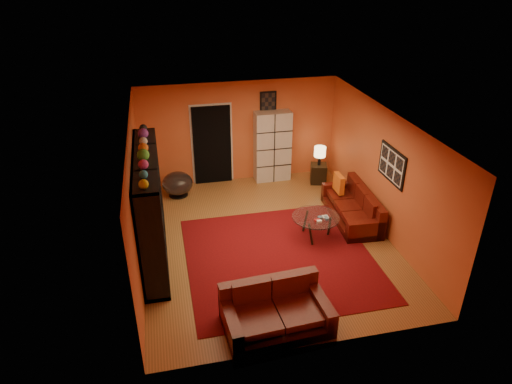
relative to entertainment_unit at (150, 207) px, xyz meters
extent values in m
plane|color=brown|center=(2.27, 0.00, -1.05)|extent=(6.00, 6.00, 0.00)
plane|color=white|center=(2.27, 0.00, 1.55)|extent=(6.00, 6.00, 0.00)
plane|color=#CD582D|center=(2.27, 3.00, 0.25)|extent=(6.00, 0.00, 6.00)
plane|color=#CD582D|center=(2.27, -3.00, 0.25)|extent=(6.00, 0.00, 6.00)
plane|color=#CD582D|center=(-0.23, 0.00, 0.25)|extent=(0.00, 6.00, 6.00)
plane|color=#CD582D|center=(4.78, 0.00, 0.25)|extent=(0.00, 6.00, 6.00)
cube|color=#55090E|center=(2.38, -0.70, -1.04)|extent=(3.60, 3.60, 0.01)
cube|color=black|center=(1.57, 2.96, -0.03)|extent=(0.95, 0.10, 2.04)
cube|color=black|center=(4.75, -0.30, 0.55)|extent=(0.03, 1.00, 0.70)
cube|color=black|center=(3.02, 2.98, 1.00)|extent=(0.42, 0.03, 0.52)
cube|color=black|center=(0.00, 0.00, 0.00)|extent=(0.45, 3.00, 2.10)
imported|color=black|center=(0.05, 0.06, -0.05)|extent=(0.97, 0.13, 0.56)
cube|color=#470D09|center=(4.32, 0.40, -0.89)|extent=(0.92, 2.01, 0.32)
cube|color=#470D09|center=(4.64, 0.39, -0.62)|extent=(0.30, 1.98, 0.85)
cube|color=#470D09|center=(4.27, -0.49, -0.74)|extent=(0.81, 0.23, 0.62)
cube|color=#470D09|center=(4.38, 1.30, -0.74)|extent=(0.81, 0.23, 0.62)
cube|color=#470D09|center=(4.25, -0.13, -0.58)|extent=(0.62, 0.55, 0.12)
cube|color=#470D09|center=(4.29, 0.41, -0.58)|extent=(0.62, 0.55, 0.12)
cube|color=#470D09|center=(4.32, 0.94, -0.58)|extent=(0.62, 0.55, 0.12)
cube|color=#470D09|center=(1.84, -2.50, -0.89)|extent=(1.73, 1.11, 0.32)
cube|color=#470D09|center=(1.81, -2.09, -0.62)|extent=(1.67, 0.29, 0.85)
cube|color=#470D09|center=(2.58, -2.45, -0.74)|extent=(0.25, 1.01, 0.62)
cube|color=#470D09|center=(1.10, -2.55, -0.74)|extent=(0.25, 1.01, 0.62)
cube|color=#470D09|center=(2.16, -2.52, -0.58)|extent=(0.68, 0.82, 0.12)
cube|color=#470D09|center=(1.51, -2.56, -0.58)|extent=(0.68, 0.82, 0.12)
cube|color=orange|center=(4.22, 0.97, -0.42)|extent=(0.12, 0.42, 0.42)
cylinder|color=silver|center=(3.29, -0.14, -0.56)|extent=(0.98, 0.98, 0.02)
cylinder|color=black|center=(3.60, -0.17, -0.80)|extent=(0.05, 0.05, 0.47)
cylinder|color=black|center=(3.17, 0.14, -0.80)|extent=(0.05, 0.05, 0.47)
cylinder|color=black|center=(3.11, -0.38, -0.80)|extent=(0.05, 0.05, 0.47)
cube|color=beige|center=(3.11, 2.80, -0.13)|extent=(0.92, 0.42, 1.84)
cylinder|color=black|center=(0.61, 2.38, -1.03)|extent=(0.44, 0.44, 0.03)
cylinder|color=black|center=(0.61, 2.38, -0.95)|extent=(0.06, 0.06, 0.15)
ellipsoid|color=#3A3433|center=(0.61, 2.38, -0.72)|extent=(0.74, 0.74, 0.56)
cube|color=black|center=(4.23, 2.33, -0.80)|extent=(0.49, 0.49, 0.50)
cylinder|color=black|center=(4.23, 2.33, -0.43)|extent=(0.08, 0.08, 0.24)
cylinder|color=#FFDD8C|center=(4.23, 2.33, -0.19)|extent=(0.30, 0.30, 0.26)
camera|label=1|loc=(0.34, -7.78, 4.27)|focal=32.00mm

